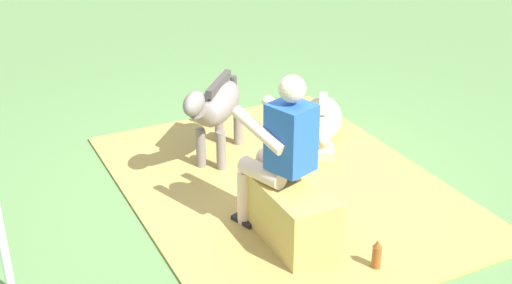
% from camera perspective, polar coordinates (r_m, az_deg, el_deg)
% --- Properties ---
extents(ground_plane, '(24.00, 24.00, 0.00)m').
position_cam_1_polar(ground_plane, '(6.12, 0.33, -3.60)').
color(ground_plane, '#608C4C').
extents(hay_patch, '(3.50, 2.66, 0.02)m').
position_cam_1_polar(hay_patch, '(6.08, 2.24, -3.67)').
color(hay_patch, tan).
rests_on(hay_patch, ground).
extents(hay_bale, '(0.79, 0.42, 0.49)m').
position_cam_1_polar(hay_bale, '(5.20, 3.10, -6.26)').
color(hay_bale, tan).
rests_on(hay_bale, ground).
extents(person_seated, '(0.72, 0.55, 1.37)m').
position_cam_1_polar(person_seated, '(5.05, 1.99, -0.53)').
color(person_seated, beige).
rests_on(person_seated, ground).
extents(pony_standing, '(1.10, 1.01, 0.93)m').
position_cam_1_polar(pony_standing, '(6.31, -3.39, 3.01)').
color(pony_standing, slate).
rests_on(pony_standing, ground).
extents(pony_lying, '(1.27, 0.95, 0.42)m').
position_cam_1_polar(pony_lying, '(6.96, 5.67, 1.77)').
color(pony_lying, beige).
rests_on(pony_lying, ground).
extents(soda_bottle, '(0.07, 0.07, 0.26)m').
position_cam_1_polar(soda_bottle, '(5.04, 10.19, -9.45)').
color(soda_bottle, brown).
rests_on(soda_bottle, ground).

